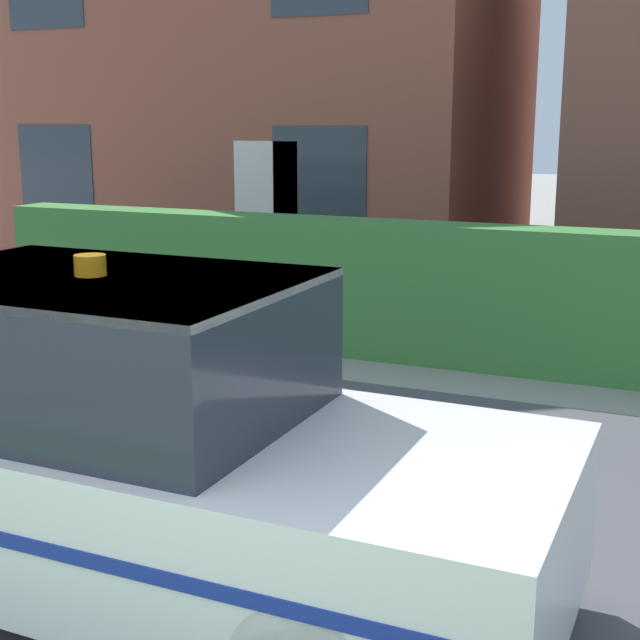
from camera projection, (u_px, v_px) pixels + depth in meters
road_strip at (354, 526)px, 5.36m from camera, size 28.00×5.61×0.01m
garden_hedge at (415, 292)px, 8.96m from camera, size 9.77×0.52×1.40m
police_car at (115, 447)px, 4.54m from camera, size 4.51×1.69×1.74m
house_left at (266, 9)px, 15.15m from camera, size 8.64×6.08×8.28m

